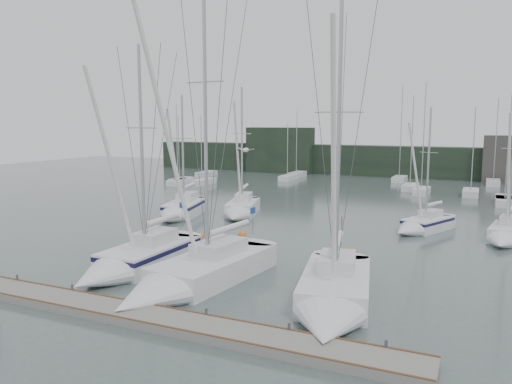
# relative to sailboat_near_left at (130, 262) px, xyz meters

# --- Properties ---
(ground) EXTENTS (160.00, 160.00, 0.00)m
(ground) POSITION_rel_sailboat_near_left_xyz_m (5.96, -0.62, -0.65)
(ground) COLOR #485854
(ground) RESTS_ON ground
(dock) EXTENTS (24.00, 2.00, 0.40)m
(dock) POSITION_rel_sailboat_near_left_xyz_m (5.96, -5.62, -0.45)
(dock) COLOR slate
(dock) RESTS_ON ground
(far_treeline) EXTENTS (90.00, 4.00, 5.00)m
(far_treeline) POSITION_rel_sailboat_near_left_xyz_m (5.96, 61.38, 1.85)
(far_treeline) COLOR black
(far_treeline) RESTS_ON ground
(far_building_left) EXTENTS (12.00, 3.00, 8.00)m
(far_building_left) POSITION_rel_sailboat_near_left_xyz_m (-14.04, 59.38, 3.35)
(far_building_left) COLOR black
(far_building_left) RESTS_ON ground
(mast_forest) EXTENTS (60.32, 27.91, 14.50)m
(mast_forest) POSITION_rel_sailboat_near_left_xyz_m (11.56, 44.38, -0.18)
(mast_forest) COLOR silver
(mast_forest) RESTS_ON ground
(sailboat_near_left) EXTENTS (3.35, 10.54, 14.69)m
(sailboat_near_left) POSITION_rel_sailboat_near_left_xyz_m (0.00, 0.00, 0.00)
(sailboat_near_left) COLOR silver
(sailboat_near_left) RESTS_ON ground
(sailboat_near_center) EXTENTS (5.01, 12.31, 19.03)m
(sailboat_near_center) POSITION_rel_sailboat_near_left_xyz_m (4.73, -1.37, -0.02)
(sailboat_near_center) COLOR silver
(sailboat_near_center) RESTS_ON ground
(sailboat_near_right) EXTENTS (5.30, 11.00, 16.14)m
(sailboat_near_right) POSITION_rel_sailboat_near_left_xyz_m (12.84, -1.17, -0.03)
(sailboat_near_right) COLOR silver
(sailboat_near_right) RESTS_ON ground
(sailboat_mid_a) EXTENTS (4.80, 9.35, 12.43)m
(sailboat_mid_a) POSITION_rel_sailboat_near_left_xyz_m (-6.97, 16.15, 0.01)
(sailboat_mid_a) COLOR silver
(sailboat_mid_a) RESTS_ON ground
(sailboat_mid_b) EXTENTS (4.81, 8.73, 13.16)m
(sailboat_mid_b) POSITION_rel_sailboat_near_left_xyz_m (-1.96, 18.87, -0.05)
(sailboat_mid_b) COLOR silver
(sailboat_mid_b) RESTS_ON ground
(sailboat_mid_d) EXTENTS (4.90, 7.15, 10.95)m
(sailboat_mid_d) POSITION_rel_sailboat_near_left_xyz_m (14.56, 18.91, -0.12)
(sailboat_mid_d) COLOR silver
(sailboat_mid_d) RESTS_ON ground
(sailboat_mid_e) EXTENTS (3.38, 7.06, 11.75)m
(sailboat_mid_e) POSITION_rel_sailboat_near_left_xyz_m (20.87, 17.70, -0.11)
(sailboat_mid_e) COLOR silver
(sailboat_mid_e) RESTS_ON ground
(buoy_a) EXTENTS (0.64, 0.64, 0.64)m
(buoy_a) POSITION_rel_sailboat_near_left_xyz_m (1.66, 11.94, -0.65)
(buoy_a) COLOR orange
(buoy_a) RESTS_ON ground
(buoy_b) EXTENTS (0.61, 0.61, 0.61)m
(buoy_b) POSITION_rel_sailboat_near_left_xyz_m (10.99, 10.43, -0.65)
(buoy_b) COLOR orange
(buoy_b) RESTS_ON ground
(buoy_c) EXTENTS (0.61, 0.61, 0.61)m
(buoy_c) POSITION_rel_sailboat_near_left_xyz_m (-1.11, 10.06, -0.65)
(buoy_c) COLOR orange
(buoy_c) RESTS_ON ground
(seagull) EXTENTS (1.04, 0.57, 0.21)m
(seagull) POSITION_rel_sailboat_near_left_xyz_m (8.91, -2.46, 7.10)
(seagull) COLOR silver
(seagull) RESTS_ON ground
(buoy_d) EXTENTS (0.47, 0.47, 0.47)m
(buoy_d) POSITION_rel_sailboat_near_left_xyz_m (2.85, 9.96, -0.65)
(buoy_d) COLOR orange
(buoy_d) RESTS_ON ground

